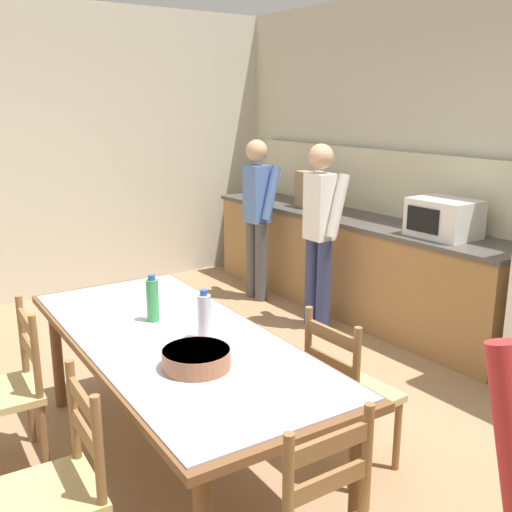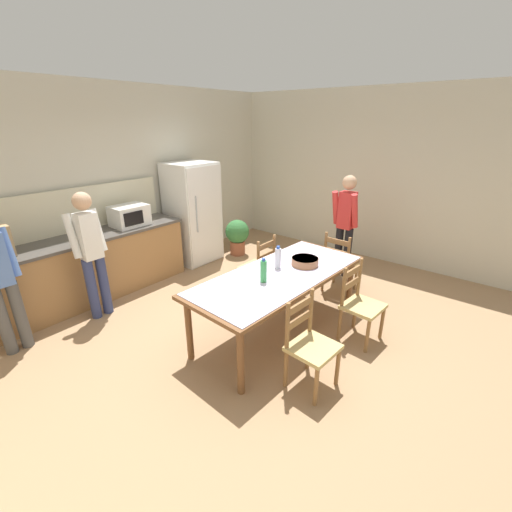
% 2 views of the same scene
% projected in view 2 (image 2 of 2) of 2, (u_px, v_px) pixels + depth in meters
% --- Properties ---
extents(ground_plane, '(8.32, 8.32, 0.00)m').
position_uv_depth(ground_plane, '(249.00, 327.00, 4.22)').
color(ground_plane, '#9E7A56').
extents(wall_back, '(6.52, 0.12, 2.90)m').
position_uv_depth(wall_back, '(116.00, 185.00, 5.24)').
color(wall_back, beige).
rests_on(wall_back, ground).
extents(wall_right, '(0.12, 5.20, 2.90)m').
position_uv_depth(wall_right, '(367.00, 176.00, 6.03)').
color(wall_right, beige).
rests_on(wall_right, ground).
extents(kitchen_counter, '(3.52, 0.66, 0.92)m').
position_uv_depth(kitchen_counter, '(64.00, 276.00, 4.53)').
color(kitchen_counter, '#9E7042').
rests_on(kitchen_counter, ground).
extents(counter_splashback, '(3.48, 0.03, 0.60)m').
position_uv_depth(counter_splashback, '(41.00, 216.00, 4.43)').
color(counter_splashback, beige).
rests_on(counter_splashback, kitchen_counter).
extents(refrigerator, '(0.77, 0.73, 1.72)m').
position_uv_depth(refrigerator, '(193.00, 213.00, 5.97)').
color(refrigerator, white).
rests_on(refrigerator, ground).
extents(microwave, '(0.50, 0.39, 0.30)m').
position_uv_depth(microwave, '(129.00, 216.00, 5.04)').
color(microwave, white).
rests_on(microwave, kitchen_counter).
extents(dining_table, '(2.29, 1.07, 0.76)m').
position_uv_depth(dining_table, '(279.00, 279.00, 3.90)').
color(dining_table, brown).
rests_on(dining_table, ground).
extents(bottle_near_centre, '(0.07, 0.07, 0.27)m').
position_uv_depth(bottle_near_centre, '(264.00, 271.00, 3.63)').
color(bottle_near_centre, green).
rests_on(bottle_near_centre, dining_table).
extents(bottle_off_centre, '(0.07, 0.07, 0.27)m').
position_uv_depth(bottle_off_centre, '(278.00, 258.00, 3.98)').
color(bottle_off_centre, silver).
rests_on(bottle_off_centre, dining_table).
extents(serving_bowl, '(0.32, 0.32, 0.09)m').
position_uv_depth(serving_bowl, '(305.00, 261.00, 4.08)').
color(serving_bowl, '#9E6642').
rests_on(serving_bowl, dining_table).
extents(chair_side_near_right, '(0.45, 0.43, 0.91)m').
position_uv_depth(chair_side_near_right, '(360.00, 304.00, 3.86)').
color(chair_side_near_right, olive).
rests_on(chair_side_near_right, ground).
extents(chair_side_far_right, '(0.42, 0.40, 0.91)m').
position_uv_depth(chair_side_far_right, '(259.00, 268.00, 4.82)').
color(chair_side_far_right, olive).
rests_on(chair_side_far_right, ground).
extents(chair_head_end, '(0.42, 0.43, 0.91)m').
position_uv_depth(chair_head_end, '(340.00, 263.00, 4.97)').
color(chair_head_end, olive).
rests_on(chair_head_end, ground).
extents(chair_side_near_left, '(0.45, 0.43, 0.91)m').
position_uv_depth(chair_side_near_left, '(310.00, 345.00, 3.16)').
color(chair_side_near_left, olive).
rests_on(chair_side_near_left, ground).
extents(person_at_counter, '(0.41, 0.28, 1.62)m').
position_uv_depth(person_at_counter, '(91.00, 250.00, 4.17)').
color(person_at_counter, navy).
rests_on(person_at_counter, ground).
extents(person_by_table, '(0.29, 0.41, 1.62)m').
position_uv_depth(person_by_table, '(345.00, 221.00, 5.32)').
color(person_by_table, black).
rests_on(person_by_table, ground).
extents(potted_plant, '(0.44, 0.44, 0.67)m').
position_uv_depth(potted_plant, '(237.00, 235.00, 6.37)').
color(potted_plant, brown).
rests_on(potted_plant, ground).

